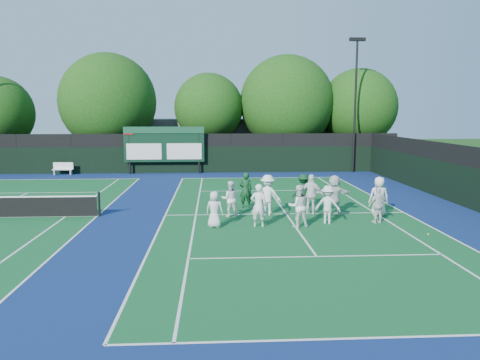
{
  "coord_description": "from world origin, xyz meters",
  "views": [
    {
      "loc": [
        -3.28,
        -19.75,
        4.61
      ],
      "look_at": [
        -2.0,
        3.0,
        1.3
      ],
      "focal_mm": 35.0,
      "sensor_mm": 36.0,
      "label": 1
    }
  ],
  "objects": [
    {
      "name": "player_front_1",
      "position": [
        -1.49,
        -1.34,
        0.89
      ],
      "size": [
        0.69,
        0.49,
        1.77
      ],
      "primitive_type": "imported",
      "rotation": [
        0.0,
        0.0,
        3.03
      ],
      "color": "white",
      "rests_on": "ground"
    },
    {
      "name": "player_back_4",
      "position": [
        4.08,
        0.42,
        0.89
      ],
      "size": [
        0.9,
        0.62,
        1.77
      ],
      "primitive_type": "imported",
      "rotation": [
        0.0,
        0.0,
        3.07
      ],
      "color": "white",
      "rests_on": "ground"
    },
    {
      "name": "player_back_1",
      "position": [
        -0.87,
        0.88,
        0.91
      ],
      "size": [
        1.32,
        0.96,
        1.83
      ],
      "primitive_type": "imported",
      "rotation": [
        0.0,
        0.0,
        2.88
      ],
      "color": "white",
      "rests_on": "ground"
    },
    {
      "name": "near_court",
      "position": [
        0.0,
        1.0,
        0.01
      ],
      "size": [
        11.05,
        23.85,
        0.01
      ],
      "color": "#115326",
      "rests_on": "ground"
    },
    {
      "name": "court_apron",
      "position": [
        -6.0,
        1.0,
        0.0
      ],
      "size": [
        34.0,
        32.0,
        0.01
      ],
      "primitive_type": "cube",
      "color": "navy",
      "rests_on": "ground"
    },
    {
      "name": "tennis_ball_2",
      "position": [
        4.81,
        -2.97,
        0.03
      ],
      "size": [
        0.07,
        0.07,
        0.07
      ],
      "primitive_type": "sphere",
      "color": "#C5E11A",
      "rests_on": "ground"
    },
    {
      "name": "coach_right",
      "position": [
        1.0,
        2.17,
        0.85
      ],
      "size": [
        1.19,
        0.83,
        1.69
      ],
      "primitive_type": "imported",
      "rotation": [
        0.0,
        0.0,
        3.33
      ],
      "color": "#0E351A",
      "rests_on": "ground"
    },
    {
      "name": "back_fence",
      "position": [
        -6.0,
        16.0,
        1.36
      ],
      "size": [
        34.0,
        0.08,
        3.0
      ],
      "color": "black",
      "rests_on": "ground"
    },
    {
      "name": "player_front_0",
      "position": [
        -3.27,
        -1.31,
        0.74
      ],
      "size": [
        0.83,
        0.67,
        1.48
      ],
      "primitive_type": "imported",
      "rotation": [
        0.0,
        0.0,
        2.83
      ],
      "color": "silver",
      "rests_on": "ground"
    },
    {
      "name": "light_pole_right",
      "position": [
        7.5,
        15.7,
        6.3
      ],
      "size": [
        1.2,
        0.3,
        10.12
      ],
      "color": "black",
      "rests_on": "ground"
    },
    {
      "name": "player_back_2",
      "position": [
        1.13,
        0.94,
        0.91
      ],
      "size": [
        1.16,
        0.85,
        1.83
      ],
      "primitive_type": "imported",
      "rotation": [
        0.0,
        0.0,
        2.72
      ],
      "color": "white",
      "rests_on": "ground"
    },
    {
      "name": "ground",
      "position": [
        0.0,
        0.0,
        0.0
      ],
      "size": [
        120.0,
        120.0,
        0.0
      ],
      "primitive_type": "plane",
      "color": "#163A0F",
      "rests_on": "ground"
    },
    {
      "name": "tree_d",
      "position": [
        2.99,
        19.58,
        5.22
      ],
      "size": [
        7.82,
        7.82,
        9.34
      ],
      "color": "black",
      "rests_on": "ground"
    },
    {
      "name": "tennis_ball_3",
      "position": [
        -2.71,
        0.72,
        0.03
      ],
      "size": [
        0.07,
        0.07,
        0.07
      ],
      "primitive_type": "sphere",
      "color": "#C5E11A",
      "rests_on": "ground"
    },
    {
      "name": "tennis_ball_0",
      "position": [
        -0.65,
        1.28,
        0.03
      ],
      "size": [
        0.07,
        0.07,
        0.07
      ],
      "primitive_type": "sphere",
      "color": "#C5E11A",
      "rests_on": "ground"
    },
    {
      "name": "player_front_2",
      "position": [
        0.11,
        -1.46,
        0.87
      ],
      "size": [
        0.9,
        0.74,
        1.73
      ],
      "primitive_type": "imported",
      "rotation": [
        0.0,
        0.0,
        3.24
      ],
      "color": "white",
      "rests_on": "ground"
    },
    {
      "name": "tree_c",
      "position": [
        -3.52,
        19.58,
        4.83
      ],
      "size": [
        5.7,
        5.7,
        7.83
      ],
      "color": "black",
      "rests_on": "ground"
    },
    {
      "name": "player_back_3",
      "position": [
        2.14,
        0.83,
        0.91
      ],
      "size": [
        1.71,
        0.63,
        1.81
      ],
      "primitive_type": "imported",
      "rotation": [
        0.0,
        0.0,
        3.2
      ],
      "color": "silver",
      "rests_on": "ground"
    },
    {
      "name": "player_front_4",
      "position": [
        3.56,
        -0.95,
        0.76
      ],
      "size": [
        0.95,
        0.55,
        1.52
      ],
      "primitive_type": "imported",
      "rotation": [
        0.0,
        0.0,
        3.35
      ],
      "color": "silver",
      "rests_on": "ground"
    },
    {
      "name": "tennis_ball_1",
      "position": [
        1.65,
        2.79,
        0.03
      ],
      "size": [
        0.07,
        0.07,
        0.07
      ],
      "primitive_type": "sphere",
      "color": "#C5E11A",
      "rests_on": "ground"
    },
    {
      "name": "player_back_0",
      "position": [
        -2.57,
        0.62,
        0.81
      ],
      "size": [
        0.79,
        0.62,
        1.61
      ],
      "primitive_type": "imported",
      "rotation": [
        0.0,
        0.0,
        3.15
      ],
      "color": "white",
      "rests_on": "ground"
    },
    {
      "name": "coach_left",
      "position": [
        -1.75,
        2.53,
        0.87
      ],
      "size": [
        0.66,
        0.46,
        1.73
      ],
      "primitive_type": "imported",
      "rotation": [
        0.0,
        0.0,
        3.22
      ],
      "color": "#103D1D",
      "rests_on": "ground"
    },
    {
      "name": "tree_b",
      "position": [
        -11.73,
        19.58,
        5.26
      ],
      "size": [
        7.86,
        7.86,
        9.4
      ],
      "color": "black",
      "rests_on": "ground"
    },
    {
      "name": "player_front_3",
      "position": [
        1.44,
        -0.91,
        0.8
      ],
      "size": [
        1.18,
        0.93,
        1.61
      ],
      "primitive_type": "imported",
      "rotation": [
        0.0,
        0.0,
        2.78
      ],
      "color": "silver",
      "rests_on": "ground"
    },
    {
      "name": "tree_e",
      "position": [
        9.13,
        19.58,
        4.89
      ],
      "size": [
        6.43,
        6.43,
        8.27
      ],
      "color": "black",
      "rests_on": "ground"
    },
    {
      "name": "divider_fence_right",
      "position": [
        9.0,
        1.0,
        1.36
      ],
      "size": [
        0.08,
        32.0,
        3.0
      ],
      "color": "black",
      "rests_on": "ground"
    },
    {
      "name": "clubhouse",
      "position": [
        -2.0,
        24.0,
        2.0
      ],
      "size": [
        18.0,
        6.0,
        4.0
      ],
      "primitive_type": "cube",
      "color": "slate",
      "rests_on": "ground"
    },
    {
      "name": "bench",
      "position": [
        -14.47,
        15.37,
        0.5
      ],
      "size": [
        1.48,
        0.44,
        0.93
      ],
      "color": "white",
      "rests_on": "ground"
    },
    {
      "name": "scoreboard",
      "position": [
        -7.01,
        15.59,
        2.19
      ],
      "size": [
        6.0,
        0.21,
        3.55
      ],
      "color": "black",
      "rests_on": "ground"
    }
  ]
}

